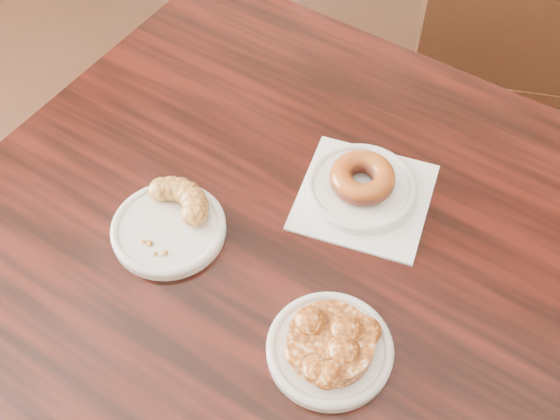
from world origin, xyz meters
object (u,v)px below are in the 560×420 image
(chair_far, at_px, (500,40))
(cruller_fragment, at_px, (167,220))
(cafe_table, at_px, (280,371))
(glazed_donut, at_px, (362,178))
(apple_fritter, at_px, (331,341))

(chair_far, distance_m, cruller_fragment, 1.06)
(cafe_table, xyz_separation_m, chair_far, (0.21, 0.92, 0.08))
(cruller_fragment, bearing_deg, glazed_donut, 34.69)
(chair_far, relative_size, glazed_donut, 9.85)
(cafe_table, distance_m, glazed_donut, 0.44)
(cafe_table, relative_size, apple_fritter, 6.61)
(glazed_donut, height_order, cruller_fragment, glazed_donut)
(chair_far, bearing_deg, apple_fritter, 75.85)
(glazed_donut, distance_m, cruller_fragment, 0.27)
(glazed_donut, height_order, apple_fritter, glazed_donut)
(chair_far, relative_size, cruller_fragment, 7.53)
(chair_far, height_order, apple_fritter, chair_far)
(apple_fritter, height_order, cruller_fragment, apple_fritter)
(cafe_table, relative_size, cruller_fragment, 7.73)
(apple_fritter, bearing_deg, chair_far, 84.23)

